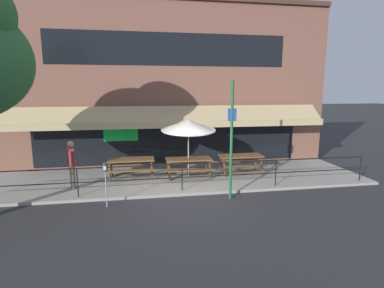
{
  "coord_description": "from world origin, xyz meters",
  "views": [
    {
      "loc": [
        -1.33,
        -9.57,
        3.57
      ],
      "look_at": [
        0.57,
        1.6,
        1.5
      ],
      "focal_mm": 28.0,
      "sensor_mm": 36.0,
      "label": 1
    }
  ],
  "objects_px": {
    "picnic_table_left": "(131,163)",
    "parking_meter_near": "(105,171)",
    "picnic_table_centre": "(189,162)",
    "street_sign_pole": "(231,139)",
    "picnic_table_right": "(241,159)",
    "pedestrian_walking": "(72,162)",
    "patio_umbrella_centre": "(188,125)"
  },
  "relations": [
    {
      "from": "picnic_table_left",
      "to": "parking_meter_near",
      "type": "relative_size",
      "value": 1.27
    },
    {
      "from": "parking_meter_near",
      "to": "picnic_table_centre",
      "type": "bearing_deg",
      "value": 39.72
    },
    {
      "from": "parking_meter_near",
      "to": "street_sign_pole",
      "type": "distance_m",
      "value": 4.05
    },
    {
      "from": "picnic_table_right",
      "to": "parking_meter_near",
      "type": "bearing_deg",
      "value": -152.89
    },
    {
      "from": "pedestrian_walking",
      "to": "parking_meter_near",
      "type": "bearing_deg",
      "value": -52.47
    },
    {
      "from": "patio_umbrella_centre",
      "to": "street_sign_pole",
      "type": "xyz_separation_m",
      "value": [
        1.02,
        -2.39,
        -0.19
      ]
    },
    {
      "from": "patio_umbrella_centre",
      "to": "pedestrian_walking",
      "type": "height_order",
      "value": "patio_umbrella_centre"
    },
    {
      "from": "picnic_table_centre",
      "to": "parking_meter_near",
      "type": "relative_size",
      "value": 1.27
    },
    {
      "from": "street_sign_pole",
      "to": "pedestrian_walking",
      "type": "bearing_deg",
      "value": 162.72
    },
    {
      "from": "street_sign_pole",
      "to": "picnic_table_right",
      "type": "bearing_deg",
      "value": 64.31
    },
    {
      "from": "picnic_table_left",
      "to": "parking_meter_near",
      "type": "height_order",
      "value": "parking_meter_near"
    },
    {
      "from": "pedestrian_walking",
      "to": "parking_meter_near",
      "type": "distance_m",
      "value": 2.19
    },
    {
      "from": "picnic_table_right",
      "to": "pedestrian_walking",
      "type": "bearing_deg",
      "value": -171.95
    },
    {
      "from": "picnic_table_left",
      "to": "parking_meter_near",
      "type": "distance_m",
      "value": 2.87
    },
    {
      "from": "picnic_table_left",
      "to": "patio_umbrella_centre",
      "type": "xyz_separation_m",
      "value": [
        2.26,
        -0.26,
        1.47
      ]
    },
    {
      "from": "picnic_table_left",
      "to": "picnic_table_right",
      "type": "distance_m",
      "value": 4.52
    },
    {
      "from": "picnic_table_centre",
      "to": "picnic_table_right",
      "type": "bearing_deg",
      "value": 5.57
    },
    {
      "from": "patio_umbrella_centre",
      "to": "parking_meter_near",
      "type": "distance_m",
      "value": 3.98
    },
    {
      "from": "picnic_table_right",
      "to": "pedestrian_walking",
      "type": "height_order",
      "value": "pedestrian_walking"
    },
    {
      "from": "patio_umbrella_centre",
      "to": "parking_meter_near",
      "type": "xyz_separation_m",
      "value": [
        -2.93,
        -2.48,
        -1.03
      ]
    },
    {
      "from": "pedestrian_walking",
      "to": "parking_meter_near",
      "type": "relative_size",
      "value": 1.2
    },
    {
      "from": "picnic_table_right",
      "to": "patio_umbrella_centre",
      "type": "height_order",
      "value": "patio_umbrella_centre"
    },
    {
      "from": "picnic_table_right",
      "to": "pedestrian_walking",
      "type": "relative_size",
      "value": 1.05
    },
    {
      "from": "patio_umbrella_centre",
      "to": "parking_meter_near",
      "type": "bearing_deg",
      "value": -139.75
    },
    {
      "from": "picnic_table_centre",
      "to": "picnic_table_right",
      "type": "xyz_separation_m",
      "value": [
        2.26,
        0.22,
        0.0
      ]
    },
    {
      "from": "street_sign_pole",
      "to": "patio_umbrella_centre",
      "type": "bearing_deg",
      "value": 113.12
    },
    {
      "from": "patio_umbrella_centre",
      "to": "pedestrian_walking",
      "type": "bearing_deg",
      "value": -170.05
    },
    {
      "from": "picnic_table_centre",
      "to": "street_sign_pole",
      "type": "relative_size",
      "value": 0.47
    },
    {
      "from": "pedestrian_walking",
      "to": "street_sign_pole",
      "type": "height_order",
      "value": "street_sign_pole"
    },
    {
      "from": "picnic_table_centre",
      "to": "patio_umbrella_centre",
      "type": "height_order",
      "value": "patio_umbrella_centre"
    },
    {
      "from": "patio_umbrella_centre",
      "to": "street_sign_pole",
      "type": "distance_m",
      "value": 2.61
    },
    {
      "from": "patio_umbrella_centre",
      "to": "street_sign_pole",
      "type": "height_order",
      "value": "street_sign_pole"
    }
  ]
}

